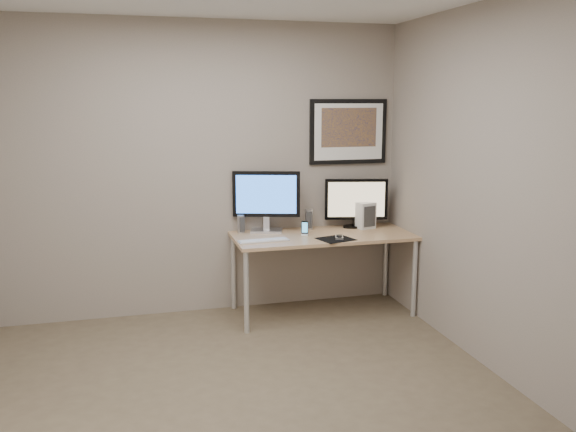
{
  "coord_description": "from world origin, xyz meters",
  "views": [
    {
      "loc": [
        -0.67,
        -3.71,
        1.92
      ],
      "look_at": [
        0.61,
        1.1,
        0.96
      ],
      "focal_mm": 38.0,
      "sensor_mm": 36.0,
      "label": 1
    }
  ],
  "objects_px": {
    "desk": "(323,241)",
    "monitor_tv": "(356,202)",
    "speaker_right": "(309,219)",
    "fan_unit": "(366,215)",
    "monitor_large": "(266,199)",
    "keyboard": "(263,241)",
    "phone_dock": "(305,228)",
    "framed_art": "(348,132)",
    "speaker_left": "(241,224)"
  },
  "relations": [
    {
      "from": "monitor_large",
      "to": "framed_art",
      "type": "bearing_deg",
      "value": 23.51
    },
    {
      "from": "speaker_right",
      "to": "fan_unit",
      "type": "relative_size",
      "value": 0.78
    },
    {
      "from": "speaker_right",
      "to": "fan_unit",
      "type": "distance_m",
      "value": 0.54
    },
    {
      "from": "monitor_large",
      "to": "speaker_left",
      "type": "height_order",
      "value": "monitor_large"
    },
    {
      "from": "speaker_left",
      "to": "speaker_right",
      "type": "xyz_separation_m",
      "value": [
        0.64,
        -0.02,
        0.01
      ]
    },
    {
      "from": "framed_art",
      "to": "phone_dock",
      "type": "bearing_deg",
      "value": -147.22
    },
    {
      "from": "monitor_tv",
      "to": "speaker_left",
      "type": "xyz_separation_m",
      "value": [
        -1.09,
        0.05,
        -0.16
      ]
    },
    {
      "from": "fan_unit",
      "to": "framed_art",
      "type": "bearing_deg",
      "value": 107.64
    },
    {
      "from": "desk",
      "to": "speaker_left",
      "type": "relative_size",
      "value": 9.86
    },
    {
      "from": "desk",
      "to": "phone_dock",
      "type": "relative_size",
      "value": 12.13
    },
    {
      "from": "monitor_large",
      "to": "keyboard",
      "type": "distance_m",
      "value": 0.49
    },
    {
      "from": "speaker_right",
      "to": "fan_unit",
      "type": "height_order",
      "value": "fan_unit"
    },
    {
      "from": "desk",
      "to": "keyboard",
      "type": "xyz_separation_m",
      "value": [
        -0.57,
        -0.13,
        0.07
      ]
    },
    {
      "from": "speaker_left",
      "to": "speaker_right",
      "type": "bearing_deg",
      "value": -11.94
    },
    {
      "from": "speaker_right",
      "to": "monitor_large",
      "type": "bearing_deg",
      "value": -167.65
    },
    {
      "from": "speaker_right",
      "to": "keyboard",
      "type": "height_order",
      "value": "speaker_right"
    },
    {
      "from": "framed_art",
      "to": "speaker_right",
      "type": "distance_m",
      "value": 0.9
    },
    {
      "from": "keyboard",
      "to": "speaker_left",
      "type": "bearing_deg",
      "value": 103.23
    },
    {
      "from": "monitor_tv",
      "to": "speaker_right",
      "type": "xyz_separation_m",
      "value": [
        -0.45,
        0.03,
        -0.15
      ]
    },
    {
      "from": "phone_dock",
      "to": "monitor_large",
      "type": "bearing_deg",
      "value": 164.44
    },
    {
      "from": "framed_art",
      "to": "desk",
      "type": "bearing_deg",
      "value": -136.54
    },
    {
      "from": "speaker_right",
      "to": "phone_dock",
      "type": "height_order",
      "value": "speaker_right"
    },
    {
      "from": "monitor_tv",
      "to": "phone_dock",
      "type": "relative_size",
      "value": 4.39
    },
    {
      "from": "framed_art",
      "to": "speaker_right",
      "type": "relative_size",
      "value": 3.94
    },
    {
      "from": "desk",
      "to": "monitor_tv",
      "type": "relative_size",
      "value": 2.76
    },
    {
      "from": "desk",
      "to": "fan_unit",
      "type": "height_order",
      "value": "fan_unit"
    },
    {
      "from": "desk",
      "to": "speaker_right",
      "type": "relative_size",
      "value": 8.41
    },
    {
      "from": "speaker_right",
      "to": "phone_dock",
      "type": "relative_size",
      "value": 1.44
    },
    {
      "from": "monitor_large",
      "to": "fan_unit",
      "type": "bearing_deg",
      "value": 11.22
    },
    {
      "from": "monitor_large",
      "to": "speaker_right",
      "type": "height_order",
      "value": "monitor_large"
    },
    {
      "from": "monitor_large",
      "to": "desk",
      "type": "bearing_deg",
      "value": -10.36
    },
    {
      "from": "desk",
      "to": "monitor_tv",
      "type": "xyz_separation_m",
      "value": [
        0.4,
        0.21,
        0.31
      ]
    },
    {
      "from": "monitor_large",
      "to": "phone_dock",
      "type": "height_order",
      "value": "monitor_large"
    },
    {
      "from": "keyboard",
      "to": "monitor_large",
      "type": "bearing_deg",
      "value": 69.12
    },
    {
      "from": "phone_dock",
      "to": "fan_unit",
      "type": "xyz_separation_m",
      "value": [
        0.64,
        0.15,
        0.06
      ]
    },
    {
      "from": "monitor_large",
      "to": "keyboard",
      "type": "height_order",
      "value": "monitor_large"
    },
    {
      "from": "monitor_large",
      "to": "keyboard",
      "type": "xyz_separation_m",
      "value": [
        -0.11,
        -0.37,
        -0.3
      ]
    },
    {
      "from": "framed_art",
      "to": "keyboard",
      "type": "relative_size",
      "value": 1.73
    },
    {
      "from": "fan_unit",
      "to": "monitor_large",
      "type": "bearing_deg",
      "value": 159.67
    },
    {
      "from": "speaker_left",
      "to": "keyboard",
      "type": "height_order",
      "value": "speaker_left"
    },
    {
      "from": "speaker_left",
      "to": "keyboard",
      "type": "distance_m",
      "value": 0.41
    },
    {
      "from": "fan_unit",
      "to": "desk",
      "type": "bearing_deg",
      "value": -177.46
    },
    {
      "from": "monitor_tv",
      "to": "speaker_left",
      "type": "distance_m",
      "value": 1.1
    },
    {
      "from": "monitor_tv",
      "to": "speaker_right",
      "type": "relative_size",
      "value": 3.04
    },
    {
      "from": "speaker_left",
      "to": "keyboard",
      "type": "relative_size",
      "value": 0.37
    },
    {
      "from": "phone_dock",
      "to": "fan_unit",
      "type": "relative_size",
      "value": 0.54
    },
    {
      "from": "monitor_large",
      "to": "speaker_right",
      "type": "bearing_deg",
      "value": 17.05
    },
    {
      "from": "desk",
      "to": "phone_dock",
      "type": "xyz_separation_m",
      "value": [
        -0.17,
        -0.0,
        0.13
      ]
    },
    {
      "from": "desk",
      "to": "phone_dock",
      "type": "height_order",
      "value": "phone_dock"
    },
    {
      "from": "framed_art",
      "to": "monitor_tv",
      "type": "relative_size",
      "value": 1.3
    }
  ]
}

